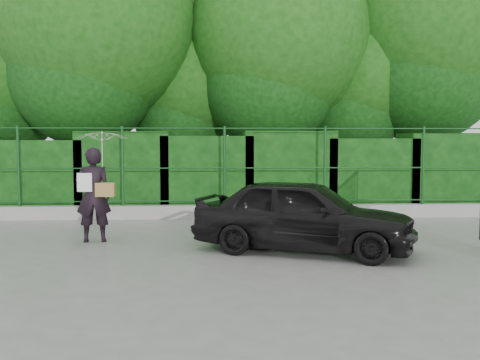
{
  "coord_description": "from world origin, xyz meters",
  "views": [
    {
      "loc": [
        0.14,
        -7.63,
        1.73
      ],
      "look_at": [
        0.59,
        1.3,
        1.1
      ],
      "focal_mm": 40.0,
      "sensor_mm": 36.0,
      "label": 1
    }
  ],
  "objects": [
    {
      "name": "ground",
      "position": [
        0.0,
        0.0,
        0.0
      ],
      "size": [
        80.0,
        80.0,
        0.0
      ],
      "primitive_type": "plane",
      "color": "gray"
    },
    {
      "name": "kerb",
      "position": [
        0.0,
        4.5,
        0.15
      ],
      "size": [
        14.0,
        0.25,
        0.3
      ],
      "primitive_type": "cube",
      "color": "#9E9E99",
      "rests_on": "ground"
    },
    {
      "name": "fence",
      "position": [
        0.22,
        4.5,
        1.2
      ],
      "size": [
        14.13,
        0.06,
        1.8
      ],
      "color": "#123F18",
      "rests_on": "kerb"
    },
    {
      "name": "hedge",
      "position": [
        0.05,
        5.5,
        0.95
      ],
      "size": [
        14.2,
        1.2,
        2.0
      ],
      "color": "black",
      "rests_on": "ground"
    },
    {
      "name": "trees",
      "position": [
        1.14,
        7.74,
        4.62
      ],
      "size": [
        17.1,
        6.15,
        8.08
      ],
      "color": "black",
      "rests_on": "ground"
    },
    {
      "name": "woman",
      "position": [
        -1.85,
        1.74,
        1.26
      ],
      "size": [
        0.9,
        0.89,
        1.95
      ],
      "color": "black",
      "rests_on": "ground"
    },
    {
      "name": "car",
      "position": [
        1.56,
        0.68,
        0.59
      ],
      "size": [
        3.72,
        2.61,
        1.18
      ],
      "primitive_type": "imported",
      "rotation": [
        0.0,
        0.0,
        1.18
      ],
      "color": "black",
      "rests_on": "ground"
    }
  ]
}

